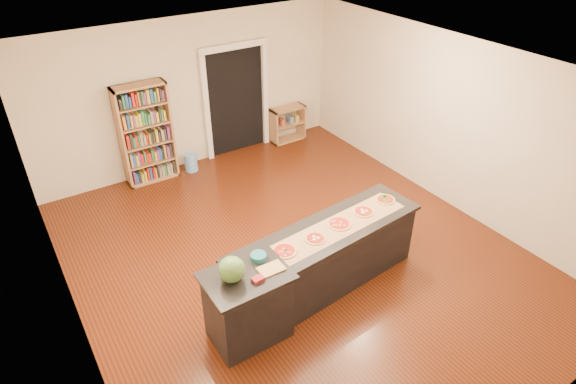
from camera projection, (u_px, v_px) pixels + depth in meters
room at (296, 174)px, 6.43m from camera, size 6.00×7.00×2.80m
doorway at (236, 95)px, 9.40m from camera, size 1.40×0.09×2.21m
kitchen_island at (325, 259)px, 6.39m from camera, size 2.81×0.76×0.93m
side_counter at (248, 305)px, 5.65m from camera, size 0.97×0.71×0.96m
bookshelf at (146, 134)px, 8.55m from camera, size 0.92×0.33×1.84m
low_shelf at (288, 124)px, 10.23m from camera, size 0.75×0.32×0.75m
waste_bin at (191, 162)px, 9.21m from camera, size 0.24×0.24×0.35m
kraft_paper at (328, 232)px, 6.12m from camera, size 2.47×0.64×0.00m
watermelon at (232, 269)px, 5.25m from camera, size 0.30×0.30×0.30m
cutting_board at (271, 269)px, 5.47m from camera, size 0.30×0.20×0.02m
package_red at (258, 279)px, 5.30m from camera, size 0.14×0.10×0.05m
package_teal at (258, 257)px, 5.61m from camera, size 0.19×0.19×0.07m
pizza_a at (256, 268)px, 5.53m from camera, size 0.27×0.27×0.02m
pizza_b at (284, 251)px, 5.79m from camera, size 0.31×0.31×0.02m
pizza_c at (315, 238)px, 5.99m from camera, size 0.28×0.28×0.02m
pizza_d at (339, 224)px, 6.25m from camera, size 0.32×0.32×0.02m
pizza_e at (363, 211)px, 6.49m from camera, size 0.30×0.30×0.02m
pizza_f at (385, 200)px, 6.73m from camera, size 0.28×0.28×0.02m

